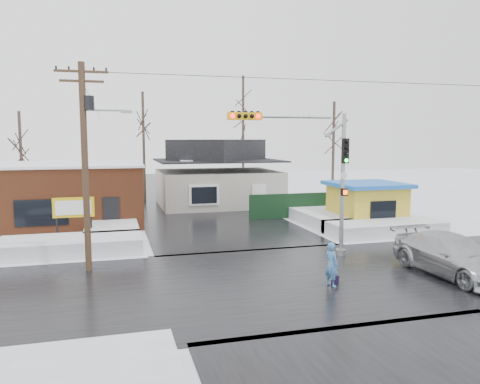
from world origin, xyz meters
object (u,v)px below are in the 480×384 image
object	(u,v)px
kiosk	(366,203)
traffic_signal	(314,165)
utility_pole	(86,154)
marquee_sign	(74,209)
pedestrian	(331,265)
car	(452,256)

from	to	relation	value
kiosk	traffic_signal	bearing A→B (deg)	-135.16
utility_pole	marquee_sign	bearing A→B (deg)	100.13
traffic_signal	utility_pole	distance (m)	10.39
pedestrian	car	distance (m)	5.61
kiosk	pedestrian	distance (m)	14.04
utility_pole	kiosk	xyz separation A→B (m)	(17.43, 6.49, -3.65)
traffic_signal	utility_pole	world-z (taller)	utility_pole
traffic_signal	marquee_sign	size ratio (longest dim) A/B	2.75
utility_pole	car	distance (m)	16.19
marquee_sign	car	world-z (taller)	marquee_sign
marquee_sign	pedestrian	world-z (taller)	marquee_sign
traffic_signal	marquee_sign	bearing A→B (deg)	150.28
kiosk	car	size ratio (longest dim) A/B	0.78
utility_pole	pedestrian	distance (m)	11.26
traffic_signal	pedestrian	distance (m)	5.80
marquee_sign	kiosk	distance (m)	18.51
marquee_sign	kiosk	size ratio (longest dim) A/B	0.55
traffic_signal	kiosk	xyz separation A→B (m)	(7.07, 7.03, -3.08)
utility_pole	marquee_sign	world-z (taller)	utility_pole
pedestrian	car	size ratio (longest dim) A/B	0.30
traffic_signal	car	size ratio (longest dim) A/B	1.19
utility_pole	pedestrian	xyz separation A→B (m)	(9.22, -4.88, -4.24)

